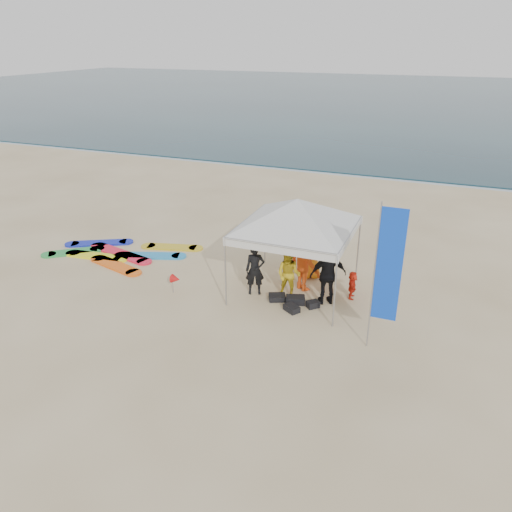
{
  "coord_description": "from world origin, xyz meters",
  "views": [
    {
      "loc": [
        5.83,
        -10.35,
        7.35
      ],
      "look_at": [
        0.68,
        2.6,
        1.2
      ],
      "focal_mm": 35.0,
      "sensor_mm": 36.0,
      "label": 1
    }
  ],
  "objects_px": {
    "person_yellow": "(289,275)",
    "feather_flag": "(387,267)",
    "person_orange_b": "(311,253)",
    "canopy_tent": "(298,199)",
    "surfboard_spread": "(119,253)",
    "person_orange_a": "(305,261)",
    "person_black_b": "(328,275)",
    "person_black_a": "(255,270)",
    "marker_pennant": "(176,279)",
    "person_seated": "(352,285)"
  },
  "relations": [
    {
      "from": "surfboard_spread",
      "to": "person_orange_b",
      "type": "bearing_deg",
      "value": 5.89
    },
    {
      "from": "person_black_a",
      "to": "person_black_b",
      "type": "xyz_separation_m",
      "value": [
        2.22,
        0.23,
        0.13
      ]
    },
    {
      "from": "person_seated",
      "to": "marker_pennant",
      "type": "xyz_separation_m",
      "value": [
        -5.13,
        -1.73,
        0.05
      ]
    },
    {
      "from": "feather_flag",
      "to": "surfboard_spread",
      "type": "bearing_deg",
      "value": 165.17
    },
    {
      "from": "person_yellow",
      "to": "canopy_tent",
      "type": "relative_size",
      "value": 0.34
    },
    {
      "from": "person_black_a",
      "to": "person_orange_a",
      "type": "height_order",
      "value": "person_orange_a"
    },
    {
      "from": "person_yellow",
      "to": "surfboard_spread",
      "type": "height_order",
      "value": "person_yellow"
    },
    {
      "from": "person_yellow",
      "to": "person_seated",
      "type": "height_order",
      "value": "person_yellow"
    },
    {
      "from": "person_yellow",
      "to": "person_black_b",
      "type": "relative_size",
      "value": 0.82
    },
    {
      "from": "person_yellow",
      "to": "feather_flag",
      "type": "distance_m",
      "value": 3.81
    },
    {
      "from": "person_black_a",
      "to": "person_orange_b",
      "type": "height_order",
      "value": "person_orange_b"
    },
    {
      "from": "person_black_b",
      "to": "feather_flag",
      "type": "relative_size",
      "value": 0.48
    },
    {
      "from": "person_orange_a",
      "to": "person_black_b",
      "type": "xyz_separation_m",
      "value": [
        0.89,
        -0.62,
        -0.04
      ]
    },
    {
      "from": "person_orange_a",
      "to": "feather_flag",
      "type": "bearing_deg",
      "value": 171.12
    },
    {
      "from": "person_yellow",
      "to": "surfboard_spread",
      "type": "bearing_deg",
      "value": 173.15
    },
    {
      "from": "person_yellow",
      "to": "person_orange_a",
      "type": "bearing_deg",
      "value": 68.62
    },
    {
      "from": "canopy_tent",
      "to": "person_black_b",
      "type": "bearing_deg",
      "value": -18.92
    },
    {
      "from": "canopy_tent",
      "to": "person_orange_a",
      "type": "bearing_deg",
      "value": 44.77
    },
    {
      "from": "person_yellow",
      "to": "marker_pennant",
      "type": "xyz_separation_m",
      "value": [
        -3.31,
        -1.04,
        -0.28
      ]
    },
    {
      "from": "person_black_b",
      "to": "feather_flag",
      "type": "height_order",
      "value": "feather_flag"
    },
    {
      "from": "person_orange_a",
      "to": "person_black_a",
      "type": "bearing_deg",
      "value": 65.87
    },
    {
      "from": "marker_pennant",
      "to": "surfboard_spread",
      "type": "xyz_separation_m",
      "value": [
        -3.53,
        1.9,
        -0.46
      ]
    },
    {
      "from": "feather_flag",
      "to": "surfboard_spread",
      "type": "distance_m",
      "value": 10.45
    },
    {
      "from": "person_yellow",
      "to": "person_seated",
      "type": "bearing_deg",
      "value": 21.07
    },
    {
      "from": "person_orange_a",
      "to": "person_seated",
      "type": "xyz_separation_m",
      "value": [
        1.53,
        -0.03,
        -0.54
      ]
    },
    {
      "from": "person_black_b",
      "to": "feather_flag",
      "type": "bearing_deg",
      "value": 104.72
    },
    {
      "from": "person_yellow",
      "to": "person_orange_b",
      "type": "height_order",
      "value": "person_orange_b"
    },
    {
      "from": "person_black_b",
      "to": "canopy_tent",
      "type": "xyz_separation_m",
      "value": [
        -1.13,
        0.39,
        2.07
      ]
    },
    {
      "from": "person_black_a",
      "to": "feather_flag",
      "type": "height_order",
      "value": "feather_flag"
    },
    {
      "from": "person_yellow",
      "to": "surfboard_spread",
      "type": "xyz_separation_m",
      "value": [
        -6.84,
        0.86,
        -0.74
      ]
    },
    {
      "from": "person_yellow",
      "to": "person_orange_b",
      "type": "distance_m",
      "value": 1.61
    },
    {
      "from": "person_orange_b",
      "to": "person_black_b",
      "type": "bearing_deg",
      "value": 93.58
    },
    {
      "from": "person_black_b",
      "to": "marker_pennant",
      "type": "height_order",
      "value": "person_black_b"
    },
    {
      "from": "person_black_a",
      "to": "feather_flag",
      "type": "bearing_deg",
      "value": -43.88
    },
    {
      "from": "feather_flag",
      "to": "person_black_b",
      "type": "bearing_deg",
      "value": 134.76
    },
    {
      "from": "person_black_a",
      "to": "canopy_tent",
      "type": "distance_m",
      "value": 2.53
    },
    {
      "from": "surfboard_spread",
      "to": "feather_flag",
      "type": "bearing_deg",
      "value": -14.83
    },
    {
      "from": "person_seated",
      "to": "surfboard_spread",
      "type": "relative_size",
      "value": 0.18
    },
    {
      "from": "person_black_a",
      "to": "person_black_b",
      "type": "height_order",
      "value": "person_black_b"
    },
    {
      "from": "canopy_tent",
      "to": "surfboard_spread",
      "type": "xyz_separation_m",
      "value": [
        -6.9,
        0.37,
        -2.97
      ]
    },
    {
      "from": "person_orange_b",
      "to": "person_seated",
      "type": "bearing_deg",
      "value": 121.53
    },
    {
      "from": "person_black_b",
      "to": "person_seated",
      "type": "distance_m",
      "value": 1.0
    },
    {
      "from": "person_orange_a",
      "to": "canopy_tent",
      "type": "bearing_deg",
      "value": 78.04
    },
    {
      "from": "person_orange_b",
      "to": "canopy_tent",
      "type": "bearing_deg",
      "value": 51.63
    },
    {
      "from": "person_yellow",
      "to": "person_black_b",
      "type": "distance_m",
      "value": 1.2
    },
    {
      "from": "person_black_a",
      "to": "person_orange_b",
      "type": "relative_size",
      "value": 0.91
    },
    {
      "from": "person_seated",
      "to": "marker_pennant",
      "type": "relative_size",
      "value": 1.38
    },
    {
      "from": "person_orange_a",
      "to": "surfboard_spread",
      "type": "distance_m",
      "value": 7.19
    },
    {
      "from": "person_black_b",
      "to": "marker_pennant",
      "type": "distance_m",
      "value": 4.66
    },
    {
      "from": "person_yellow",
      "to": "person_orange_a",
      "type": "distance_m",
      "value": 0.8
    }
  ]
}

